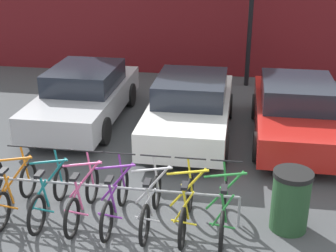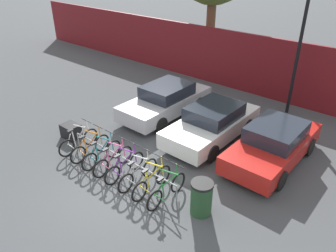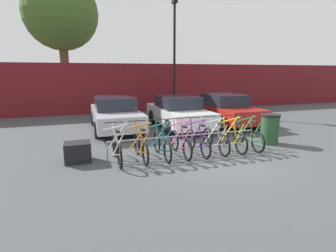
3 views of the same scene
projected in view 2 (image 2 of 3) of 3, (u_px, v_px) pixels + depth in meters
ground_plane at (122, 189)px, 10.12m from camera, size 120.00×120.00×0.00m
hoarding_wall at (266, 68)px, 15.77m from camera, size 36.00×0.16×2.94m
bike_rack at (121, 158)px, 10.74m from camera, size 4.76×0.04×0.57m
bicycle_white at (79, 141)px, 11.90m from camera, size 0.68×1.71×1.05m
bicycle_orange at (90, 148)px, 11.52m from camera, size 0.68×1.71×1.05m
bicycle_teal at (102, 154)px, 11.16m from camera, size 0.68×1.71×1.05m
bicycle_pink at (113, 160)px, 10.83m from camera, size 0.68×1.71×1.05m
bicycle_purple at (125, 167)px, 10.52m from camera, size 0.68×1.71×1.05m
bicycle_silver at (138, 174)px, 10.18m from camera, size 0.68×1.71×1.05m
bicycle_yellow at (152, 182)px, 9.85m from camera, size 0.68×1.71×1.05m
bicycle_green at (167, 190)px, 9.51m from camera, size 0.68×1.71×1.05m
car_silver at (166, 100)px, 14.31m from camera, size 1.91×4.46×1.40m
car_white at (212, 123)px, 12.47m from camera, size 1.91×4.36×1.40m
car_red at (273, 144)px, 11.16m from camera, size 1.91×4.32×1.40m
lamp_post at (302, 32)px, 13.11m from camera, size 0.24×0.44×6.44m
trash_bin at (201, 198)px, 9.01m from camera, size 0.63×0.63×1.03m
cargo_crate at (71, 131)px, 12.77m from camera, size 0.70×0.56×0.55m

